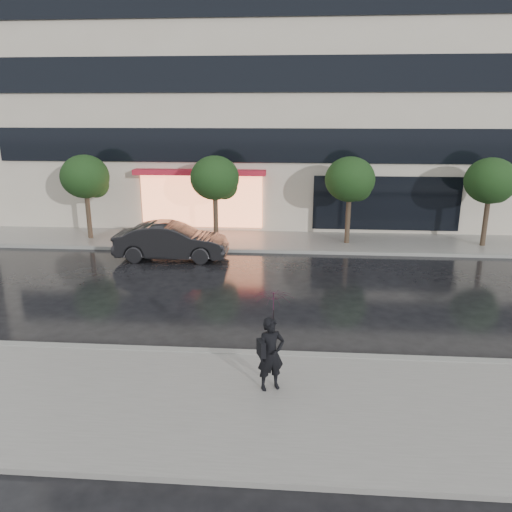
# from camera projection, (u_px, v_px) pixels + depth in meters

# --- Properties ---
(ground) EXTENTS (120.00, 120.00, 0.00)m
(ground) POSITION_uv_depth(u_px,v_px,m) (270.00, 340.00, 13.40)
(ground) COLOR black
(ground) RESTS_ON ground
(sidewalk_near) EXTENTS (60.00, 4.50, 0.12)m
(sidewalk_near) POSITION_uv_depth(u_px,v_px,m) (262.00, 407.00, 10.27)
(sidewalk_near) COLOR slate
(sidewalk_near) RESTS_ON ground
(sidewalk_far) EXTENTS (60.00, 3.50, 0.12)m
(sidewalk_far) POSITION_uv_depth(u_px,v_px,m) (281.00, 241.00, 23.18)
(sidewalk_far) COLOR slate
(sidewalk_far) RESTS_ON ground
(curb_near) EXTENTS (60.00, 0.25, 0.14)m
(curb_near) POSITION_uv_depth(u_px,v_px,m) (268.00, 355.00, 12.42)
(curb_near) COLOR gray
(curb_near) RESTS_ON ground
(curb_far) EXTENTS (60.00, 0.25, 0.14)m
(curb_far) POSITION_uv_depth(u_px,v_px,m) (280.00, 251.00, 21.51)
(curb_far) COLOR gray
(curb_far) RESTS_ON ground
(office_building) EXTENTS (30.00, 12.76, 18.00)m
(office_building) POSITION_uv_depth(u_px,v_px,m) (287.00, 53.00, 28.05)
(office_building) COLOR beige
(office_building) RESTS_ON ground
(tree_far_west) EXTENTS (2.20, 2.20, 3.99)m
(tree_far_west) POSITION_uv_depth(u_px,v_px,m) (87.00, 178.00, 22.83)
(tree_far_west) COLOR #33261C
(tree_far_west) RESTS_ON ground
(tree_mid_west) EXTENTS (2.20, 2.20, 3.99)m
(tree_mid_west) POSITION_uv_depth(u_px,v_px,m) (216.00, 180.00, 22.38)
(tree_mid_west) COLOR #33261C
(tree_mid_west) RESTS_ON ground
(tree_mid_east) EXTENTS (2.20, 2.20, 3.99)m
(tree_mid_east) POSITION_uv_depth(u_px,v_px,m) (351.00, 181.00, 21.94)
(tree_mid_east) COLOR #33261C
(tree_mid_east) RESTS_ON ground
(tree_far_east) EXTENTS (2.20, 2.20, 3.99)m
(tree_far_east) POSITION_uv_depth(u_px,v_px,m) (492.00, 182.00, 21.50)
(tree_far_east) COLOR #33261C
(tree_far_east) RESTS_ON ground
(parked_car) EXTENTS (4.60, 1.67, 1.51)m
(parked_car) POSITION_uv_depth(u_px,v_px,m) (171.00, 241.00, 20.43)
(parked_car) COLOR black
(parked_car) RESTS_ON ground
(pedestrian_with_umbrella) EXTENTS (1.10, 1.11, 2.23)m
(pedestrian_with_umbrella) POSITION_uv_depth(u_px,v_px,m) (272.00, 328.00, 10.46)
(pedestrian_with_umbrella) COLOR black
(pedestrian_with_umbrella) RESTS_ON sidewalk_near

